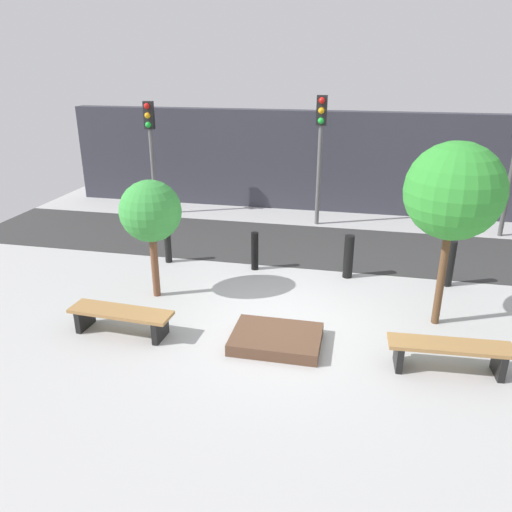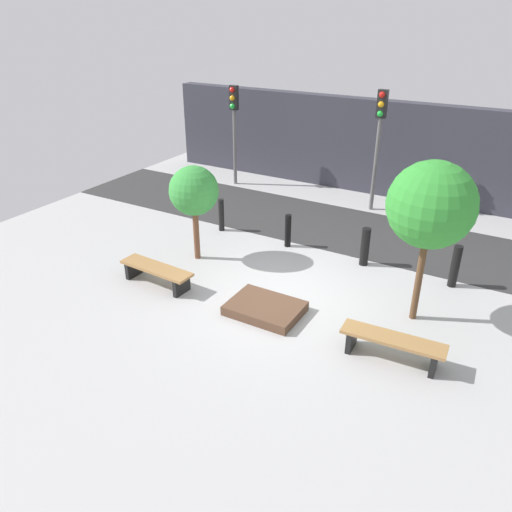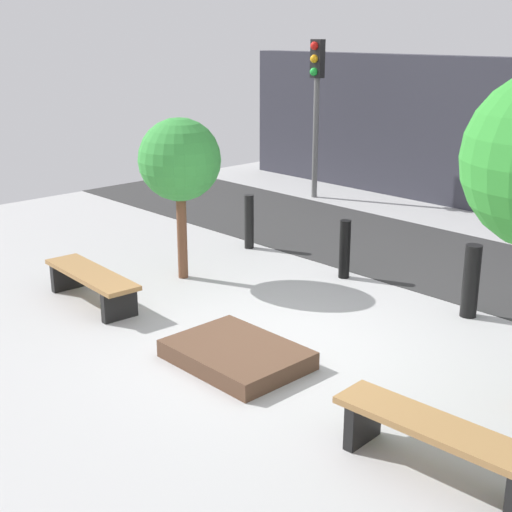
# 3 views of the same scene
# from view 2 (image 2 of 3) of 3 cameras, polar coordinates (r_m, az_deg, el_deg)

# --- Properties ---
(ground_plane) EXTENTS (18.00, 18.00, 0.00)m
(ground_plane) POSITION_cam_2_polar(r_m,az_deg,el_deg) (10.84, 2.77, -4.77)
(ground_plane) COLOR #ADADAD
(road_strip) EXTENTS (18.00, 3.12, 0.01)m
(road_strip) POSITION_cam_2_polar(r_m,az_deg,el_deg) (14.30, 10.61, 2.97)
(road_strip) COLOR #323232
(road_strip) RESTS_ON ground
(building_facade) EXTENTS (16.20, 0.50, 3.02)m
(building_facade) POSITION_cam_2_polar(r_m,az_deg,el_deg) (16.95, 15.21, 11.67)
(building_facade) COLOR #33333D
(building_facade) RESTS_ON ground
(bench_left) EXTENTS (1.83, 0.58, 0.44)m
(bench_left) POSITION_cam_2_polar(r_m,az_deg,el_deg) (11.40, -11.30, -1.77)
(bench_left) COLOR black
(bench_left) RESTS_ON ground
(bench_right) EXTENTS (1.84, 0.54, 0.47)m
(bench_right) POSITION_cam_2_polar(r_m,az_deg,el_deg) (9.22, 15.34, -9.63)
(bench_right) COLOR black
(bench_right) RESTS_ON ground
(planter_bed) EXTENTS (1.47, 1.09, 0.20)m
(planter_bed) POSITION_cam_2_polar(r_m,az_deg,el_deg) (10.28, 1.04, -6.00)
(planter_bed) COLOR brown
(planter_bed) RESTS_ON ground
(tree_behind_left_bench) EXTENTS (1.18, 1.18, 2.36)m
(tree_behind_left_bench) POSITION_cam_2_polar(r_m,az_deg,el_deg) (11.90, -7.12, 7.33)
(tree_behind_left_bench) COLOR brown
(tree_behind_left_bench) RESTS_ON ground
(tree_behind_right_bench) EXTENTS (1.62, 1.62, 3.24)m
(tree_behind_right_bench) POSITION_cam_2_polar(r_m,az_deg,el_deg) (9.60, 19.39, 5.46)
(tree_behind_right_bench) COLOR brown
(tree_behind_right_bench) RESTS_ON ground
(bollard_far_left) EXTENTS (0.16, 0.16, 0.91)m
(bollard_far_left) POSITION_cam_2_polar(r_m,az_deg,el_deg) (13.91, -3.99, 4.70)
(bollard_far_left) COLOR black
(bollard_far_left) RESTS_ON ground
(bollard_left) EXTENTS (0.16, 0.16, 0.87)m
(bollard_left) POSITION_cam_2_polar(r_m,az_deg,el_deg) (12.95, 3.67, 2.90)
(bollard_left) COLOR black
(bollard_left) RESTS_ON ground
(bollard_center) EXTENTS (0.21, 0.21, 0.95)m
(bollard_center) POSITION_cam_2_polar(r_m,az_deg,el_deg) (12.25, 12.35, 1.04)
(bollard_center) COLOR black
(bollard_center) RESTS_ON ground
(bollard_right) EXTENTS (0.19, 0.19, 0.99)m
(bollard_right) POSITION_cam_2_polar(r_m,az_deg,el_deg) (11.88, 21.80, -1.10)
(bollard_right) COLOR black
(bollard_right) RESTS_ON ground
(traffic_light_west) EXTENTS (0.28, 0.27, 3.34)m
(traffic_light_west) POSITION_cam_2_polar(r_m,az_deg,el_deg) (17.29, -2.53, 15.57)
(traffic_light_west) COLOR #616161
(traffic_light_west) RESTS_ON ground
(traffic_light_mid_west) EXTENTS (0.28, 0.27, 3.56)m
(traffic_light_mid_west) POSITION_cam_2_polar(r_m,az_deg,el_deg) (15.23, 13.91, 13.89)
(traffic_light_mid_west) COLOR #5D5D5D
(traffic_light_mid_west) RESTS_ON ground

